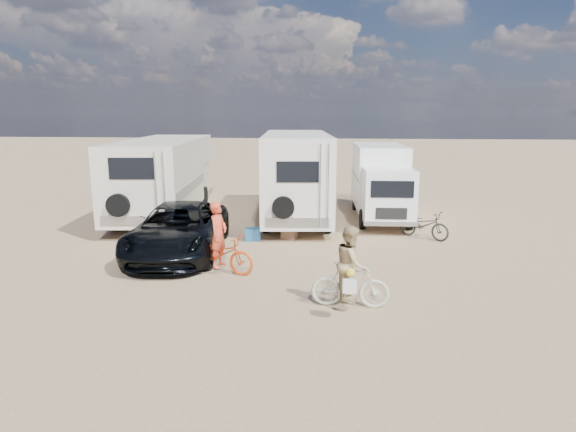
# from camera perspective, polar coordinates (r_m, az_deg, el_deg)

# --- Properties ---
(ground) EXTENTS (140.00, 140.00, 0.00)m
(ground) POSITION_cam_1_polar(r_m,az_deg,el_deg) (13.28, -1.88, -6.68)
(ground) COLOR tan
(ground) RESTS_ON ground
(rv_main) EXTENTS (3.18, 7.86, 3.45)m
(rv_main) POSITION_cam_1_polar(r_m,az_deg,el_deg) (19.54, 0.97, 4.60)
(rv_main) COLOR silver
(rv_main) RESTS_ON ground
(rv_left) EXTENTS (3.63, 8.78, 3.19)m
(rv_left) POSITION_cam_1_polar(r_m,az_deg,el_deg) (20.77, -14.37, 4.30)
(rv_left) COLOR white
(rv_left) RESTS_ON ground
(box_truck) EXTENTS (2.17, 6.05, 2.96)m
(box_truck) POSITION_cam_1_polar(r_m,az_deg,el_deg) (19.94, 10.88, 3.82)
(box_truck) COLOR white
(box_truck) RESTS_ON ground
(dark_suv) EXTENTS (3.03, 5.69, 1.52)m
(dark_suv) POSITION_cam_1_polar(r_m,az_deg,el_deg) (15.21, -12.74, -1.57)
(dark_suv) COLOR black
(dark_suv) RESTS_ON ground
(bike_man) EXTENTS (2.12, 1.15, 1.06)m
(bike_man) POSITION_cam_1_polar(r_m,az_deg,el_deg) (13.25, -8.12, -4.45)
(bike_man) COLOR #C63D10
(bike_man) RESTS_ON ground
(bike_woman) EXTENTS (1.76, 0.58, 1.05)m
(bike_woman) POSITION_cam_1_polar(r_m,az_deg,el_deg) (10.96, 7.33, -8.02)
(bike_woman) COLOR beige
(bike_woman) RESTS_ON ground
(rider_man) EXTENTS (0.57, 0.73, 1.78)m
(rider_man) POSITION_cam_1_polar(r_m,az_deg,el_deg) (13.15, -8.17, -2.93)
(rider_man) COLOR #DF482B
(rider_man) RESTS_ON ground
(rider_woman) EXTENTS (0.68, 0.85, 1.68)m
(rider_woman) POSITION_cam_1_polar(r_m,az_deg,el_deg) (10.85, 7.38, -6.44)
(rider_woman) COLOR tan
(rider_woman) RESTS_ON ground
(bike_parked) EXTENTS (1.86, 1.62, 0.97)m
(bike_parked) POSITION_cam_1_polar(r_m,az_deg,el_deg) (17.34, 15.68, -0.99)
(bike_parked) COLOR #232623
(bike_parked) RESTS_ON ground
(cooler) EXTENTS (0.59, 0.47, 0.42)m
(cooler) POSITION_cam_1_polar(r_m,az_deg,el_deg) (16.53, -4.19, -2.17)
(cooler) COLOR #225882
(cooler) RESTS_ON ground
(crate) EXTENTS (0.57, 0.57, 0.38)m
(crate) POSITION_cam_1_polar(r_m,az_deg,el_deg) (16.71, 0.18, -2.05)
(crate) COLOR brown
(crate) RESTS_ON ground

